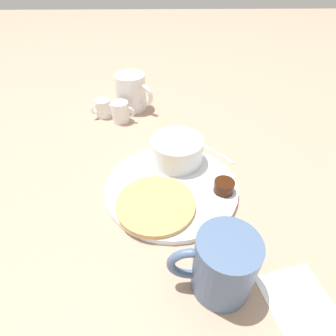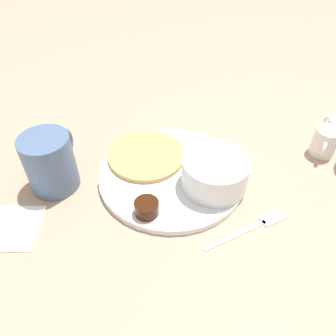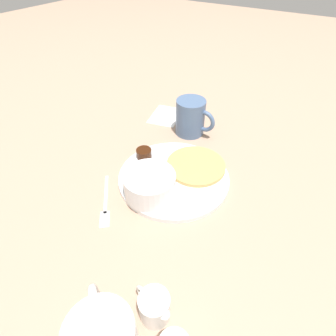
% 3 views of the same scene
% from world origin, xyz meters
% --- Properties ---
extents(ground_plane, '(4.00, 4.00, 0.00)m').
position_xyz_m(ground_plane, '(0.00, 0.00, 0.00)').
color(ground_plane, tan).
extents(plate, '(0.27, 0.27, 0.01)m').
position_xyz_m(plate, '(0.00, 0.00, 0.01)').
color(plate, white).
rests_on(plate, ground_plane).
extents(pancake_stack, '(0.15, 0.15, 0.01)m').
position_xyz_m(pancake_stack, '(-0.06, 0.03, 0.02)').
color(pancake_stack, tan).
rests_on(pancake_stack, plate).
extents(bowl, '(0.11, 0.11, 0.06)m').
position_xyz_m(bowl, '(0.08, -0.01, 0.04)').
color(bowl, white).
rests_on(bowl, plate).
extents(syrup_cup, '(0.04, 0.04, 0.02)m').
position_xyz_m(syrup_cup, '(-0.02, -0.10, 0.02)').
color(syrup_cup, '#38190A').
rests_on(syrup_cup, plate).
extents(butter_ramekin, '(0.04, 0.04, 0.04)m').
position_xyz_m(butter_ramekin, '(0.10, -0.03, 0.03)').
color(butter_ramekin, white).
rests_on(butter_ramekin, plate).
extents(coffee_mug, '(0.08, 0.12, 0.10)m').
position_xyz_m(coffee_mug, '(-0.20, -0.06, 0.05)').
color(coffee_mug, slate).
rests_on(coffee_mug, ground_plane).
extents(creamer_pitcher_near, '(0.05, 0.07, 0.06)m').
position_xyz_m(creamer_pitcher_near, '(0.28, 0.13, 0.03)').
color(creamer_pitcher_near, white).
rests_on(creamer_pitcher_near, ground_plane).
extents(creamer_pitcher_far, '(0.05, 0.06, 0.05)m').
position_xyz_m(creamer_pitcher_far, '(0.31, 0.19, 0.03)').
color(creamer_pitcher_far, white).
rests_on(creamer_pitcher_far, ground_plane).
extents(fork, '(0.13, 0.11, 0.00)m').
position_xyz_m(fork, '(0.15, -0.08, 0.00)').
color(fork, silver).
rests_on(fork, ground_plane).
extents(napkin, '(0.14, 0.11, 0.00)m').
position_xyz_m(napkin, '(-0.24, -0.17, 0.00)').
color(napkin, white).
rests_on(napkin, ground_plane).
extents(second_mug, '(0.10, 0.11, 0.10)m').
position_xyz_m(second_mug, '(0.35, 0.11, 0.05)').
color(second_mug, white).
rests_on(second_mug, ground_plane).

